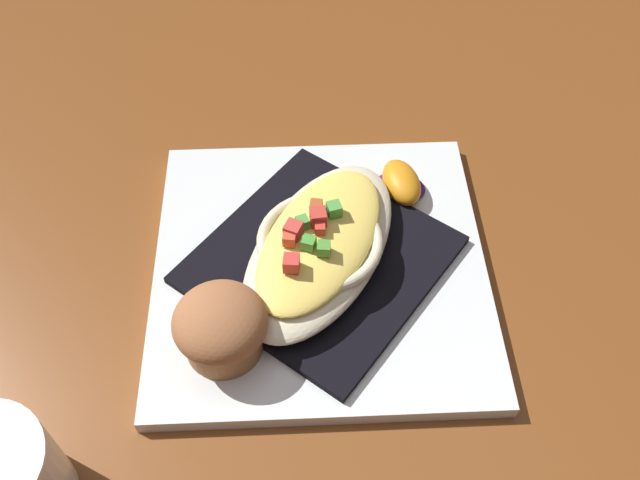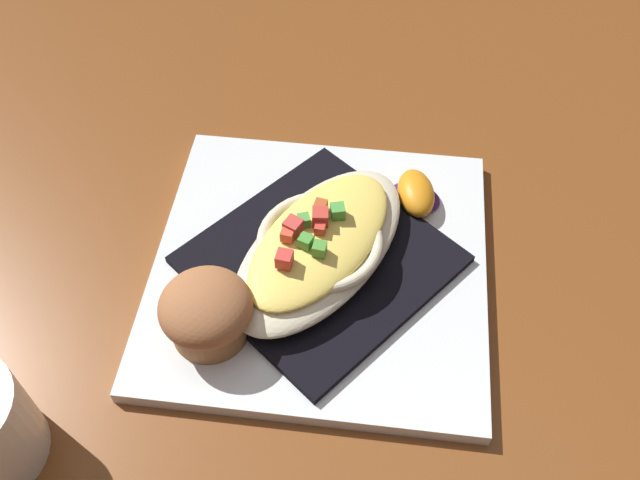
% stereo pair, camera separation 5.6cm
% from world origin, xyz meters
% --- Properties ---
extents(ground_plane, '(2.60, 2.60, 0.00)m').
position_xyz_m(ground_plane, '(0.00, 0.00, 0.00)').
color(ground_plane, brown).
extents(square_plate, '(0.31, 0.31, 0.01)m').
position_xyz_m(square_plate, '(0.00, 0.00, 0.01)').
color(square_plate, white).
rests_on(square_plate, ground_plane).
extents(folded_napkin, '(0.26, 0.26, 0.01)m').
position_xyz_m(folded_napkin, '(0.00, 0.00, 0.02)').
color(folded_napkin, black).
rests_on(folded_napkin, square_plate).
extents(gratin_dish, '(0.19, 0.22, 0.05)m').
position_xyz_m(gratin_dish, '(-0.00, -0.00, 0.04)').
color(gratin_dish, beige).
rests_on(gratin_dish, folded_napkin).
extents(muffin, '(0.07, 0.07, 0.05)m').
position_xyz_m(muffin, '(-0.08, -0.07, 0.04)').
color(muffin, '#9E663A').
rests_on(muffin, square_plate).
extents(orange_garnish, '(0.06, 0.06, 0.02)m').
position_xyz_m(orange_garnish, '(0.08, 0.07, 0.02)').
color(orange_garnish, '#471C59').
rests_on(orange_garnish, square_plate).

